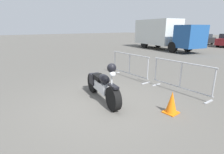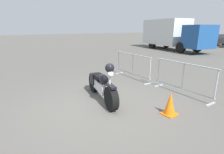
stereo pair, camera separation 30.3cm
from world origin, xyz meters
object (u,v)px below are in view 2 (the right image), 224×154
object	(u,v)px
crowd_barrier_near	(132,66)
traffic_cone	(170,104)
parked_car_white	(172,38)
motorcycle	(101,84)
parked_car_yellow	(191,38)
parked_car_black	(214,40)
crowd_barrier_far	(183,78)
box_truck	(171,33)

from	to	relation	value
crowd_barrier_near	traffic_cone	size ratio (longest dim) A/B	3.78
parked_car_white	traffic_cone	distance (m)	24.40
crowd_barrier_near	motorcycle	bearing A→B (deg)	-63.30
parked_car_yellow	parked_car_black	size ratio (longest dim) A/B	1.07
crowd_barrier_near	traffic_cone	xyz separation A→B (m)	(3.05, -1.53, -0.27)
parked_car_black	traffic_cone	distance (m)	21.47
motorcycle	parked_car_white	distance (m)	24.11
crowd_barrier_near	crowd_barrier_far	distance (m)	2.40
crowd_barrier_far	parked_car_black	bearing A→B (deg)	111.81
box_truck	parked_car_yellow	bearing A→B (deg)	120.78
motorcycle	crowd_barrier_far	size ratio (longest dim) A/B	0.99
parked_car_white	traffic_cone	xyz separation A→B (m)	(14.08, -19.93, -0.40)
crowd_barrier_near	parked_car_yellow	distance (m)	20.06
motorcycle	crowd_barrier_far	xyz separation A→B (m)	(1.20, 2.38, 0.07)
crowd_barrier_near	parked_car_yellow	world-z (taller)	parked_car_yellow
crowd_barrier_near	crowd_barrier_far	size ratio (longest dim) A/B	1.00
motorcycle	box_truck	bearing A→B (deg)	131.69
crowd_barrier_near	parked_car_white	xyz separation A→B (m)	(-11.03, 18.40, 0.14)
crowd_barrier_near	parked_car_white	world-z (taller)	parked_car_white
box_truck	parked_car_black	distance (m)	8.13
parked_car_yellow	traffic_cone	bearing A→B (deg)	-153.50
motorcycle	parked_car_black	world-z (taller)	parked_car_black
motorcycle	traffic_cone	world-z (taller)	motorcycle
box_truck	traffic_cone	bearing A→B (deg)	-40.29
motorcycle	box_truck	distance (m)	14.43
parked_car_black	parked_car_yellow	bearing A→B (deg)	87.27
parked_car_black	parked_car_white	bearing A→B (deg)	87.40
parked_car_white	parked_car_yellow	xyz separation A→B (m)	(3.03, 0.00, 0.07)
crowd_barrier_far	box_truck	xyz separation A→B (m)	(-7.93, 10.33, 1.08)
motorcycle	crowd_barrier_far	world-z (taller)	motorcycle
parked_car_black	box_truck	bearing A→B (deg)	173.44
crowd_barrier_far	box_truck	bearing A→B (deg)	127.51
crowd_barrier_near	parked_car_white	distance (m)	21.45
crowd_barrier_near	parked_car_black	xyz separation A→B (m)	(-4.96, 18.39, 0.15)
parked_car_white	crowd_barrier_far	bearing A→B (deg)	-146.38
parked_car_white	traffic_cone	size ratio (longest dim) A/B	6.92
motorcycle	parked_car_white	bearing A→B (deg)	134.26
parked_car_yellow	box_truck	bearing A→B (deg)	-165.53
parked_car_yellow	traffic_cone	world-z (taller)	parked_car_yellow
crowd_barrier_near	parked_car_black	distance (m)	19.04
parked_car_white	traffic_cone	world-z (taller)	parked_car_white
traffic_cone	parked_car_black	bearing A→B (deg)	111.91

